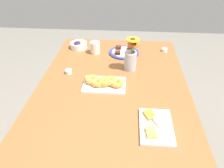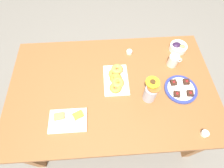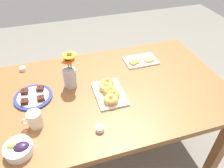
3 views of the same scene
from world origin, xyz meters
name	(u,v)px [view 3 (image 3 of 3)]	position (x,y,z in m)	size (l,w,h in m)	color
ground_plane	(112,150)	(0.00, 0.00, 0.00)	(6.00, 6.00, 0.00)	slate
dining_table	(112,97)	(0.00, 0.00, 0.65)	(1.60, 1.00, 0.74)	brown
coffee_mug	(35,119)	(0.51, 0.18, 0.79)	(0.12, 0.08, 0.10)	silver
grape_bowl	(19,149)	(0.60, 0.34, 0.77)	(0.15, 0.15, 0.07)	white
cheese_platter	(141,60)	(-0.32, -0.25, 0.75)	(0.26, 0.17, 0.03)	white
croissant_platter	(109,92)	(0.04, 0.05, 0.77)	(0.19, 0.28, 0.05)	white
jam_cup_honey	(100,129)	(0.17, 0.33, 0.76)	(0.05, 0.05, 0.03)	white
jam_cup_berry	(23,69)	(0.59, -0.41, 0.76)	(0.05, 0.05, 0.03)	white
dessert_plate	(33,97)	(0.52, -0.06, 0.75)	(0.25, 0.25, 0.05)	navy
flower_vase	(70,76)	(0.26, -0.12, 0.83)	(0.11, 0.11, 0.25)	#B2B2BC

